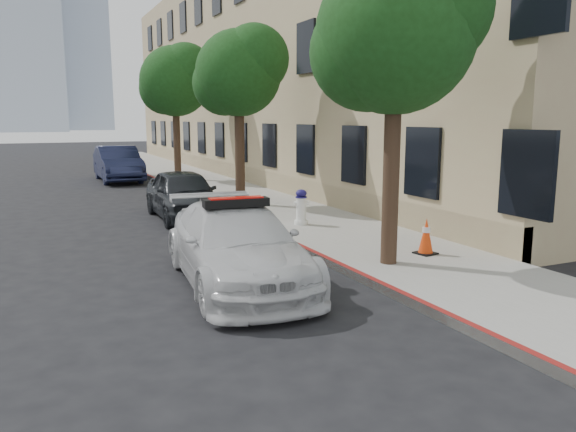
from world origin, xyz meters
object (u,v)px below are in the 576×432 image
(police_car, at_px, (237,245))
(fire_hydrant, at_px, (301,207))
(traffic_cone, at_px, (426,236))
(parked_car_mid, at_px, (183,194))
(parked_car_far, at_px, (118,164))

(police_car, distance_m, fire_hydrant, 4.81)
(fire_hydrant, bearing_deg, traffic_cone, -56.94)
(parked_car_mid, bearing_deg, parked_car_far, 92.66)
(parked_car_mid, relative_size, fire_hydrant, 4.56)
(traffic_cone, bearing_deg, police_car, 178.28)
(police_car, height_order, traffic_cone, police_car)
(police_car, relative_size, traffic_cone, 6.70)
(police_car, distance_m, parked_car_far, 17.24)
(parked_car_mid, height_order, parked_car_far, parked_car_far)
(fire_hydrant, bearing_deg, police_car, -108.81)
(police_car, height_order, fire_hydrant, police_car)
(parked_car_mid, bearing_deg, fire_hydrant, -50.70)
(police_car, xyz_separation_m, parked_car_far, (0.53, 17.23, 0.10))
(parked_car_mid, xyz_separation_m, fire_hydrant, (2.26, -2.90, -0.11))
(parked_car_far, distance_m, fire_hydrant, 13.75)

